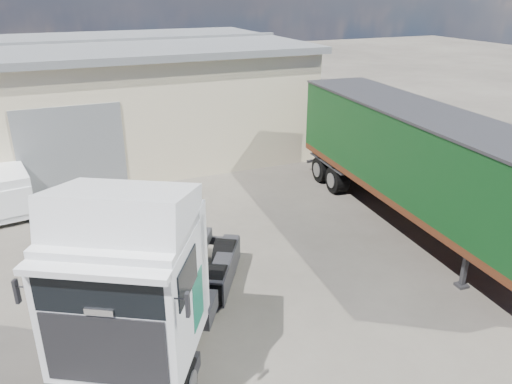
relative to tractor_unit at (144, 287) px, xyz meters
name	(u,v)px	position (x,y,z in m)	size (l,w,h in m)	color
ground	(199,326)	(1.33, 0.70, -1.91)	(120.00, 120.00, 0.00)	#2C2923
brick_boundary_wall	(417,152)	(12.83, 6.70, -0.66)	(0.35, 26.00, 2.50)	maroon
tractor_unit	(144,287)	(0.00, 0.00, 0.00)	(5.57, 7.01, 4.54)	black
box_trailer	(415,156)	(9.81, 3.42, 0.58)	(3.55, 12.46, 4.09)	#2D2D30
panel_van	(1,187)	(-3.32, 10.32, -1.03)	(2.28, 4.35, 1.70)	black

